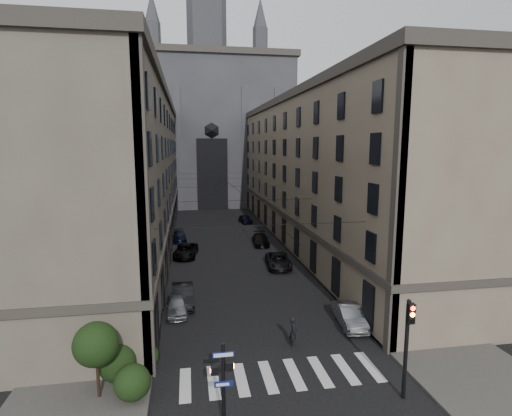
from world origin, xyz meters
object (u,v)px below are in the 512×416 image
traffic_light_right (408,338)px  car_right_near (350,316)px  car_left_midfar (186,251)px  car_left_far (179,236)px  car_right_far (245,219)px  pedestrian_signal_left (223,379)px  pedestrian (293,332)px  gothic_tower (208,122)px  car_right_midfar (261,240)px  car_left_near (177,305)px  car_left_midnear (183,295)px  car_right_midnear (278,261)px

traffic_light_right → car_right_near: size_ratio=1.19×
car_left_midfar → car_left_far: car_left_midfar is taller
car_left_far → car_right_far: 15.20m
pedestrian_signal_left → pedestrian: bearing=52.4°
gothic_tower → car_right_midfar: gothic_tower is taller
gothic_tower → car_right_near: gothic_tower is taller
car_left_far → car_right_midfar: 11.07m
gothic_tower → car_left_near: size_ratio=14.75×
pedestrian_signal_left → car_left_far: bearing=94.1°
car_left_midnear → car_right_far: bearing=70.8°
car_left_midnear → car_right_midnear: (9.76, 8.40, -0.07)m
gothic_tower → car_right_far: bearing=-80.4°
car_right_far → traffic_light_right: bearing=-95.9°
car_left_midfar → car_right_near: size_ratio=1.20×
traffic_light_right → car_left_midfar: (-10.87, 28.21, -2.56)m
traffic_light_right → car_left_far: traffic_light_right is taller
car_left_midnear → car_left_far: car_left_midnear is taller
car_left_near → car_left_midnear: car_left_midnear is taller
car_right_midfar → car_left_near: bearing=-112.1°
traffic_light_right → pedestrian: (-4.12, 6.08, -2.30)m
car_left_near → gothic_tower: bearing=82.0°
car_left_near → car_right_far: 36.17m
pedestrian_signal_left → car_right_near: pedestrian_signal_left is taller
gothic_tower → car_left_midfar: (-5.27, -44.82, -17.07)m
car_left_midnear → car_right_near: size_ratio=1.09×
car_right_near → pedestrian: (-4.72, -2.25, 0.27)m
car_left_far → car_right_midnear: size_ratio=0.85×
car_right_near → car_left_midfar: bearing=126.0°
car_left_near → pedestrian: size_ratio=1.99×
gothic_tower → car_left_midfar: 48.25m
gothic_tower → car_right_midfar: 44.41m
traffic_light_right → car_right_far: (-1.23, 47.14, -2.62)m
traffic_light_right → car_right_near: 8.74m
car_right_near → car_right_far: 38.86m
gothic_tower → pedestrian: bearing=-88.7°
car_left_midfar → car_right_midfar: size_ratio=1.09×
gothic_tower → car_left_near: gothic_tower is taller
traffic_light_right → car_right_midfar: 32.40m
car_right_near → car_left_far: bearing=120.0°
traffic_light_right → car_left_near: bearing=132.7°
pedestrian_signal_left → car_right_far: pedestrian_signal_left is taller
pedestrian_signal_left → car_left_near: (-2.39, 12.88, -1.65)m
car_left_midnear → car_left_midfar: size_ratio=0.91×
car_right_midnear → car_right_midfar: size_ratio=1.07×
car_right_near → car_right_far: size_ratio=1.11×
car_left_midnear → car_right_midfar: (9.66, 18.14, -0.09)m
gothic_tower → traffic_light_right: gothic_tower is taller
gothic_tower → car_left_midfar: bearing=-96.7°
car_left_near → car_right_midnear: size_ratio=0.76×
traffic_light_right → car_left_midnear: 18.11m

